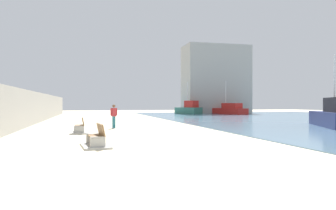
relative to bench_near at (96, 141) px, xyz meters
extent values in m
plane|color=beige|center=(2.25, 14.91, -0.23)|extent=(120.00, 120.00, 0.00)
cube|color=#ADAAA3|center=(-5.25, 14.91, 1.21)|extent=(0.80, 64.00, 2.89)
cube|color=#ADAAA3|center=(0.05, -0.70, 0.01)|extent=(0.62, 0.27, 0.50)
cube|color=#ADAAA3|center=(-0.11, 0.69, 0.01)|extent=(0.62, 0.27, 0.50)
cube|color=olive|center=(-0.03, 0.00, 0.22)|extent=(0.68, 1.65, 0.06)
cube|color=olive|center=(0.20, 0.02, 0.50)|extent=(0.34, 1.61, 0.50)
cube|color=#ADAAA3|center=(-0.03, 0.00, -0.19)|extent=(1.33, 2.21, 0.08)
cube|color=#ADAAA3|center=(-0.86, 6.01, 0.01)|extent=(0.60, 0.21, 0.50)
cube|color=#ADAAA3|center=(-0.88, 7.41, 0.01)|extent=(0.60, 0.21, 0.50)
cube|color=olive|center=(-0.87, 6.71, 0.22)|extent=(0.52, 1.61, 0.06)
cube|color=olive|center=(-0.64, 6.72, 0.50)|extent=(0.19, 1.60, 0.50)
cube|color=#ADAAA3|center=(-0.87, 6.71, -0.19)|extent=(1.13, 2.12, 0.08)
cylinder|color=teal|center=(1.47, 10.29, 0.21)|extent=(0.12, 0.12, 0.88)
cylinder|color=teal|center=(1.59, 10.33, 0.21)|extent=(0.12, 0.12, 0.88)
cube|color=#B22D33|center=(1.53, 10.31, 0.96)|extent=(0.36, 0.27, 0.62)
sphere|color=brown|center=(1.53, 10.31, 1.42)|extent=(0.24, 0.24, 0.24)
cylinder|color=#B22D33|center=(1.32, 10.25, 0.99)|extent=(0.09, 0.09, 0.56)
cylinder|color=#B22D33|center=(1.74, 10.38, 0.99)|extent=(0.09, 0.09, 0.56)
cube|color=#337060|center=(16.52, 39.43, 0.37)|extent=(4.35, 4.96, 1.12)
cube|color=red|center=(16.88, 38.87, 1.51)|extent=(2.42, 2.51, 1.18)
cylinder|color=silver|center=(16.40, 39.61, 3.13)|extent=(0.12, 0.12, 4.41)
cube|color=red|center=(23.00, 37.69, 0.30)|extent=(4.51, 8.25, 0.98)
cube|color=red|center=(23.34, 36.56, 1.23)|extent=(2.58, 3.81, 0.89)
cylinder|color=silver|center=(22.89, 38.07, 3.17)|extent=(0.12, 0.12, 4.76)
cube|color=navy|center=(18.33, 7.15, 0.38)|extent=(5.25, 7.76, 1.15)
cylinder|color=silver|center=(18.49, 7.49, 3.21)|extent=(0.12, 0.12, 4.52)
cube|color=#9E9E99|center=(23.02, 42.91, 6.10)|extent=(12.00, 6.00, 12.66)
camera|label=1|loc=(-0.30, -14.03, 1.60)|focal=34.53mm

